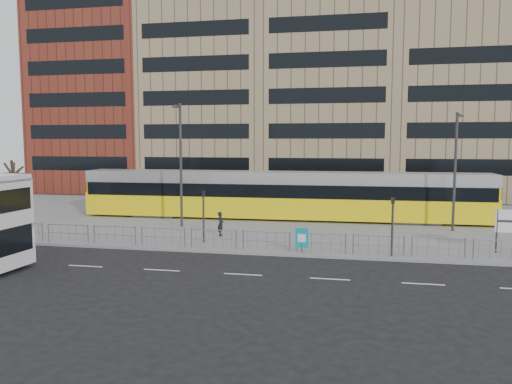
% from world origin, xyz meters
% --- Properties ---
extents(ground, '(120.00, 120.00, 0.00)m').
position_xyz_m(ground, '(0.00, 0.00, 0.00)').
color(ground, black).
rests_on(ground, ground).
extents(plaza, '(64.00, 24.00, 0.15)m').
position_xyz_m(plaza, '(0.00, 12.00, 0.07)').
color(plaza, slate).
rests_on(plaza, ground).
extents(kerb, '(64.00, 0.25, 0.17)m').
position_xyz_m(kerb, '(0.00, 0.05, 0.07)').
color(kerb, gray).
rests_on(kerb, ground).
extents(building_row, '(70.40, 18.40, 31.20)m').
position_xyz_m(building_row, '(1.55, 34.27, 12.91)').
color(building_row, maroon).
rests_on(building_row, ground).
extents(pedestrian_barrier, '(32.07, 0.07, 1.10)m').
position_xyz_m(pedestrian_barrier, '(2.00, 0.50, 0.98)').
color(pedestrian_barrier, gray).
rests_on(pedestrian_barrier, plaza).
extents(road_markings, '(62.00, 0.12, 0.01)m').
position_xyz_m(road_markings, '(1.00, -4.00, 0.01)').
color(road_markings, white).
rests_on(road_markings, ground).
extents(tram, '(31.14, 3.64, 3.66)m').
position_xyz_m(tram, '(1.48, 11.86, 1.99)').
color(tram, yellow).
rests_on(tram, plaza).
extents(ad_panel, '(0.72, 0.13, 1.34)m').
position_xyz_m(ad_panel, '(4.27, 0.40, 0.93)').
color(ad_panel, '#2D2D30').
rests_on(ad_panel, plaza).
extents(pedestrian, '(0.45, 0.61, 1.55)m').
position_xyz_m(pedestrian, '(-1.30, 4.21, 0.92)').
color(pedestrian, black).
rests_on(pedestrian, plaza).
extents(traffic_light_west, '(0.20, 0.23, 3.10)m').
position_xyz_m(traffic_light_west, '(-1.75, 2.03, 2.12)').
color(traffic_light_west, '#2D2D30').
rests_on(traffic_light_west, plaza).
extents(traffic_light_east, '(0.22, 0.24, 3.10)m').
position_xyz_m(traffic_light_east, '(8.98, 0.50, 2.12)').
color(traffic_light_east, '#2D2D30').
rests_on(traffic_light_east, plaza).
extents(lamp_post_west, '(0.45, 1.04, 8.59)m').
position_xyz_m(lamp_post_west, '(-4.89, 6.92, 4.82)').
color(lamp_post_west, '#2D2D30').
rests_on(lamp_post_west, plaza).
extents(lamp_post_east, '(0.45, 1.04, 7.90)m').
position_xyz_m(lamp_post_east, '(13.54, 8.79, 4.47)').
color(lamp_post_east, '#2D2D30').
rests_on(lamp_post_east, plaza).
extents(bare_tree, '(3.81, 3.81, 6.49)m').
position_xyz_m(bare_tree, '(-17.70, 6.43, 4.89)').
color(bare_tree, '#31221B').
rests_on(bare_tree, plaza).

